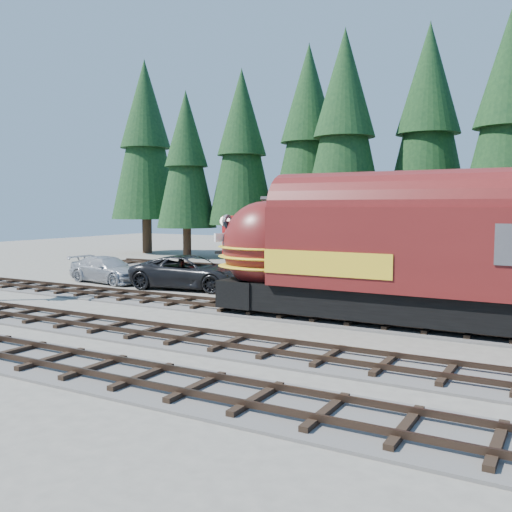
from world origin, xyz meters
The scene contains 7 objects.
ground centered at (0.00, 0.00, 0.00)m, with size 120.00×120.00×0.00m, color #6B665B.
track_spur centered at (-10.00, 18.00, 0.06)m, with size 32.00×3.20×0.33m.
depot centered at (0.00, 10.50, 2.96)m, with size 12.80×7.00×5.30m.
locomotive centered at (1.74, 4.00, 2.71)m, with size 17.20×3.42×4.68m.
caboose centered at (-10.09, 18.00, 2.44)m, with size 9.37×2.72×4.87m.
pickup_truck_a centered at (-11.64, 8.42, 0.97)m, with size 3.21×6.96×1.93m, color black.
pickup_truck_b centered at (-17.84, 8.07, 0.81)m, with size 2.27×5.59×1.62m, color #AAADB2.
Camera 1 is at (7.82, -18.20, 4.78)m, focal length 40.00 mm.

